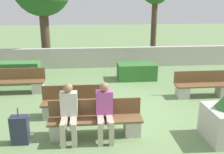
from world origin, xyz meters
The scene contains 11 objects.
ground_plane centered at (0.00, 0.00, 0.00)m, with size 60.00×60.00×0.00m, color #6B8956.
perimeter_wall centered at (0.00, 5.28, 0.47)m, with size 12.74×0.30×0.94m.
bench_front centered at (-0.78, -1.21, 0.33)m, with size 2.17×0.48×0.83m.
bench_left_side centered at (2.83, 0.99, 0.32)m, with size 1.85×0.48×0.83m.
bench_right_side centered at (-3.55, 1.92, 0.33)m, with size 2.20×0.48×0.83m.
bench_back centered at (-1.30, -0.13, 0.31)m, with size 1.82×0.48×0.83m.
person_seated_man centered at (-0.57, -1.36, 0.71)m, with size 0.38×0.64×1.30m.
person_seated_woman centered at (-1.37, -1.36, 0.71)m, with size 0.38×0.64×1.30m.
hedge_block_near_right centered at (-3.84, 3.02, 0.42)m, with size 2.08×0.64×0.83m.
hedge_block_mid_left centered at (1.02, 3.15, 0.32)m, with size 1.52×0.88×0.65m.
suitcase centered at (-2.45, -1.43, 0.33)m, with size 0.37×0.23×0.85m.
Camera 1 is at (-0.90, -6.50, 2.99)m, focal length 40.00 mm.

